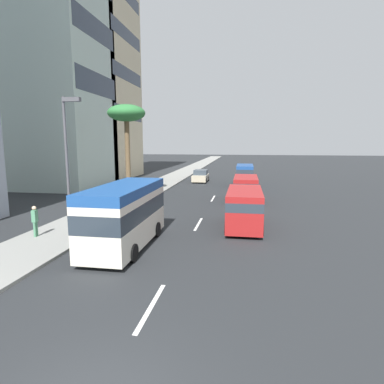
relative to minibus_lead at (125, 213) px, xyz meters
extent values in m
plane|color=#26282B|center=(21.71, -3.02, -1.76)|extent=(198.00, 198.00, 0.00)
cube|color=gray|center=(21.71, 4.52, -1.68)|extent=(162.00, 3.97, 0.15)
cube|color=silver|center=(-5.64, -3.02, -1.75)|extent=(3.20, 0.16, 0.01)
cube|color=silver|center=(5.10, -3.02, -1.75)|extent=(3.20, 0.16, 0.01)
cube|color=silver|center=(14.84, -3.02, -1.75)|extent=(3.20, 0.16, 0.01)
cube|color=silver|center=(0.00, 0.00, -0.27)|extent=(6.79, 2.27, 2.50)
cube|color=#1E4C93|center=(0.00, 0.00, 1.22)|extent=(6.79, 2.27, 0.48)
cube|color=#28333D|center=(0.00, 0.00, 0.20)|extent=(6.81, 2.28, 0.83)
cylinder|color=black|center=(-1.97, -1.08, -1.34)|extent=(0.84, 0.26, 0.84)
cylinder|color=black|center=(-1.97, 1.08, -1.34)|extent=(0.84, 0.26, 0.84)
cylinder|color=black|center=(1.97, -1.08, -1.34)|extent=(0.84, 0.26, 0.84)
cylinder|color=black|center=(1.97, 1.08, -1.34)|extent=(0.84, 0.26, 0.84)
cube|color=beige|center=(27.34, -0.08, -1.18)|extent=(4.05, 1.87, 0.80)
cube|color=#38424C|center=(27.55, -0.08, -0.46)|extent=(2.23, 1.72, 0.65)
cylinder|color=black|center=(26.09, -0.94, -1.44)|extent=(0.64, 0.22, 0.64)
cylinder|color=black|center=(26.09, 0.78, -1.44)|extent=(0.64, 0.22, 0.64)
cylinder|color=black|center=(28.60, -0.94, -1.44)|extent=(0.64, 0.22, 0.64)
cylinder|color=black|center=(28.60, 0.78, -1.44)|extent=(0.64, 0.22, 0.64)
cube|color=#A51E1E|center=(13.99, -6.06, -0.54)|extent=(5.10, 2.08, 2.04)
cube|color=#2D3842|center=(13.99, -6.06, -0.09)|extent=(5.11, 2.08, 0.49)
cylinder|color=black|center=(15.52, -5.08, -1.40)|extent=(0.72, 0.24, 0.72)
cylinder|color=black|center=(15.52, -7.05, -1.40)|extent=(0.72, 0.24, 0.72)
cylinder|color=black|center=(12.46, -5.08, -1.40)|extent=(0.72, 0.24, 0.72)
cylinder|color=black|center=(12.46, -7.05, -1.40)|extent=(0.72, 0.24, 0.72)
cube|color=#1E478C|center=(24.50, -5.96, -0.38)|extent=(5.24, 1.96, 2.36)
cube|color=#2D3842|center=(24.50, -5.96, 0.14)|extent=(5.25, 1.96, 0.57)
cylinder|color=black|center=(26.07, -5.03, -1.40)|extent=(0.72, 0.24, 0.72)
cylinder|color=black|center=(26.07, -6.89, -1.40)|extent=(0.72, 0.24, 0.72)
cylinder|color=black|center=(22.93, -5.03, -1.40)|extent=(0.72, 0.24, 0.72)
cylinder|color=black|center=(22.93, -6.89, -1.40)|extent=(0.72, 0.24, 0.72)
cube|color=#A51E1E|center=(4.75, -5.98, -0.46)|extent=(5.37, 2.10, 2.20)
cube|color=#2D3842|center=(4.75, -5.98, 0.02)|extent=(5.38, 2.10, 0.53)
cylinder|color=black|center=(6.36, -4.99, -1.40)|extent=(0.72, 0.24, 0.72)
cylinder|color=black|center=(6.36, -6.98, -1.40)|extent=(0.72, 0.24, 0.72)
cylinder|color=black|center=(3.14, -4.99, -1.40)|extent=(0.72, 0.24, 0.72)
cylinder|color=black|center=(3.14, -6.98, -1.40)|extent=(0.72, 0.24, 0.72)
cylinder|color=gold|center=(5.74, 4.74, -1.20)|extent=(0.14, 0.14, 0.81)
cylinder|color=gold|center=(5.90, 4.74, -1.20)|extent=(0.14, 0.14, 0.81)
cube|color=#333338|center=(5.82, 4.74, -0.47)|extent=(0.35, 0.39, 0.64)
sphere|color=tan|center=(5.82, 4.74, -0.04)|extent=(0.22, 0.22, 0.22)
cylinder|color=#4C8C66|center=(0.33, 5.41, -1.19)|extent=(0.14, 0.14, 0.84)
cylinder|color=#4C8C66|center=(0.49, 5.41, -1.19)|extent=(0.14, 0.14, 0.84)
cube|color=#4C8C66|center=(0.41, 5.41, -0.44)|extent=(0.34, 0.25, 0.66)
sphere|color=beige|center=(0.41, 5.41, 0.01)|extent=(0.23, 0.23, 0.23)
cylinder|color=brown|center=(14.28, 5.20, 2.08)|extent=(0.47, 0.47, 7.37)
ellipsoid|color=#2D7238|center=(14.28, 5.20, 6.29)|extent=(3.54, 3.54, 1.59)
cylinder|color=#4C4C51|center=(-0.18, 2.93, 2.09)|extent=(0.14, 0.14, 7.40)
cube|color=#4C4C51|center=(-0.18, 2.48, 5.64)|extent=(0.24, 0.90, 0.20)
cube|color=#2D3847|center=(20.41, 10.93, 10.14)|extent=(9.77, 0.08, 2.48)
cube|color=#2D3847|center=(20.41, 10.93, 16.08)|extent=(9.77, 0.08, 2.48)
cube|color=beige|center=(30.43, 16.08, 16.96)|extent=(12.00, 10.38, 37.43)
cube|color=#2D3847|center=(30.43, 10.93, 7.68)|extent=(11.04, 0.08, 1.87)
cube|color=#2D3847|center=(30.43, 10.93, 13.07)|extent=(11.04, 0.08, 1.87)
cube|color=#2D3847|center=(30.43, 10.93, 18.46)|extent=(11.04, 0.08, 1.87)
camera|label=1|loc=(-15.01, -5.94, 3.59)|focal=29.75mm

